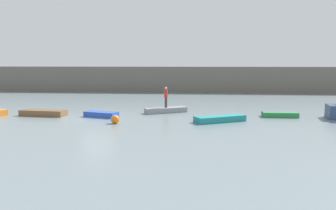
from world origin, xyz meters
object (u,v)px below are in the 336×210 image
rowboat_blue (101,114)px  person_red_shirt (166,96)px  rowboat_grey (166,110)px  rowboat_green (280,114)px  rowboat_brown (43,113)px  rowboat_teal (220,119)px  mooring_buoy (115,119)px

rowboat_blue → person_red_shirt: (4.97, 2.78, 1.23)m
rowboat_grey → rowboat_green: 9.48m
rowboat_brown → rowboat_green: 19.31m
rowboat_blue → rowboat_teal: bearing=8.7°
rowboat_blue → mooring_buoy: 3.28m
person_red_shirt → mooring_buoy: (-3.16, -5.52, -1.14)m
rowboat_grey → person_red_shirt: person_red_shirt is taller
rowboat_teal → rowboat_green: bearing=0.4°
rowboat_green → rowboat_brown: bearing=-177.3°
rowboat_brown → person_red_shirt: person_red_shirt is taller
rowboat_green → person_red_shirt: 9.56m
rowboat_grey → rowboat_teal: rowboat_teal is taller
rowboat_teal → rowboat_blue: bearing=144.0°
rowboat_brown → rowboat_teal: bearing=-0.2°
rowboat_grey → rowboat_green: (9.37, -1.48, -0.02)m
rowboat_blue → rowboat_teal: size_ratio=0.70×
rowboat_teal → person_red_shirt: (-4.41, 4.14, 1.22)m
rowboat_blue → rowboat_grey: bearing=46.2°
rowboat_brown → mooring_buoy: 7.39m
rowboat_brown → rowboat_green: (19.28, 1.05, -0.04)m
rowboat_green → person_red_shirt: person_red_shirt is taller
rowboat_green → mooring_buoy: 13.16m
rowboat_blue → rowboat_green: size_ratio=0.98×
rowboat_brown → rowboat_green: bearing=9.3°
rowboat_brown → mooring_buoy: size_ratio=5.95×
rowboat_brown → rowboat_grey: (9.92, 2.53, -0.02)m
rowboat_grey → mooring_buoy: 6.36m
rowboat_grey → rowboat_green: bearing=-37.9°
person_red_shirt → rowboat_blue: bearing=-150.8°
rowboat_teal → person_red_shirt: size_ratio=2.15×
person_red_shirt → rowboat_green: bearing=-9.0°
rowboat_brown → person_red_shirt: 10.31m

